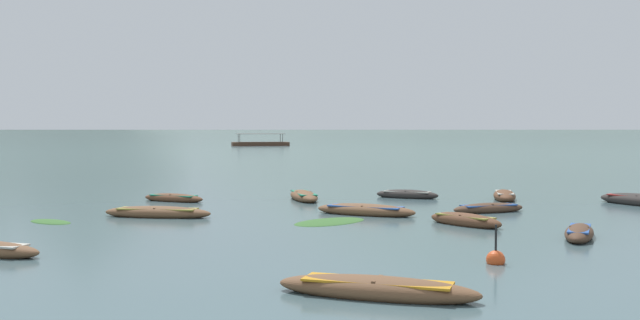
% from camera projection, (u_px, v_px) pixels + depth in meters
% --- Properties ---
extents(ground_plane, '(6000.00, 6000.00, 0.00)m').
position_uv_depth(ground_plane, '(345.00, 129.00, 1505.32)').
color(ground_plane, '#476066').
extents(mountain_1, '(868.30, 868.30, 359.61)m').
position_uv_depth(mountain_1, '(81.00, 55.00, 1771.29)').
color(mountain_1, '#56665B').
rests_on(mountain_1, ground).
extents(mountain_2, '(1828.18, 1828.18, 474.10)m').
position_uv_depth(mountain_2, '(446.00, 39.00, 1932.02)').
color(mountain_2, slate).
rests_on(mountain_2, ground).
extents(rowboat_0, '(4.40, 2.84, 0.56)m').
position_uv_depth(rowboat_0, '(366.00, 210.00, 29.70)').
color(rowboat_0, brown).
rests_on(rowboat_0, ground).
extents(rowboat_1, '(1.94, 3.32, 0.53)m').
position_uv_depth(rowboat_1, '(579.00, 233.00, 23.40)').
color(rowboat_1, '#4C3323').
rests_on(rowboat_1, ground).
extents(rowboat_2, '(1.53, 3.52, 0.59)m').
position_uv_depth(rowboat_2, '(504.00, 196.00, 35.92)').
color(rowboat_2, brown).
rests_on(rowboat_2, ground).
extents(rowboat_3, '(2.07, 4.17, 0.56)m').
position_uv_depth(rowboat_3, '(304.00, 196.00, 35.82)').
color(rowboat_3, brown).
rests_on(rowboat_3, ground).
extents(rowboat_6, '(3.35, 2.08, 0.53)m').
position_uv_depth(rowboat_6, '(407.00, 195.00, 36.71)').
color(rowboat_6, '#2D2826').
rests_on(rowboat_6, ground).
extents(rowboat_7, '(4.51, 1.69, 0.54)m').
position_uv_depth(rowboat_7, '(158.00, 213.00, 28.94)').
color(rowboat_7, brown).
rests_on(rowboat_7, ground).
extents(rowboat_8, '(3.39, 2.09, 0.47)m').
position_uv_depth(rowboat_8, '(174.00, 198.00, 35.07)').
color(rowboat_8, brown).
rests_on(rowboat_8, ground).
extents(rowboat_11, '(4.49, 2.26, 0.55)m').
position_uv_depth(rowboat_11, '(377.00, 289.00, 15.30)').
color(rowboat_11, brown).
rests_on(rowboat_11, ground).
extents(rowboat_12, '(3.48, 2.22, 0.49)m').
position_uv_depth(rowboat_12, '(489.00, 208.00, 30.58)').
color(rowboat_12, '#4C3323').
rests_on(rowboat_12, ground).
extents(rowboat_13, '(2.79, 3.04, 0.56)m').
position_uv_depth(rowboat_13, '(465.00, 220.00, 26.51)').
color(rowboat_13, brown).
rests_on(rowboat_13, ground).
extents(ferry_0, '(11.33, 6.23, 2.54)m').
position_uv_depth(ferry_0, '(260.00, 143.00, 139.38)').
color(ferry_0, '#4C3323').
rests_on(ferry_0, ground).
extents(mooring_buoy, '(0.50, 0.50, 1.17)m').
position_uv_depth(mooring_buoy, '(496.00, 259.00, 19.04)').
color(mooring_buoy, '#DB4C1E').
rests_on(mooring_buoy, ground).
extents(weed_patch_2, '(2.33, 2.08, 0.14)m').
position_uv_depth(weed_patch_2, '(50.00, 222.00, 27.37)').
color(weed_patch_2, '#38662D').
rests_on(weed_patch_2, ground).
extents(weed_patch_4, '(3.57, 3.68, 0.14)m').
position_uv_depth(weed_patch_4, '(330.00, 222.00, 27.40)').
color(weed_patch_4, '#38662D').
rests_on(weed_patch_4, ground).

